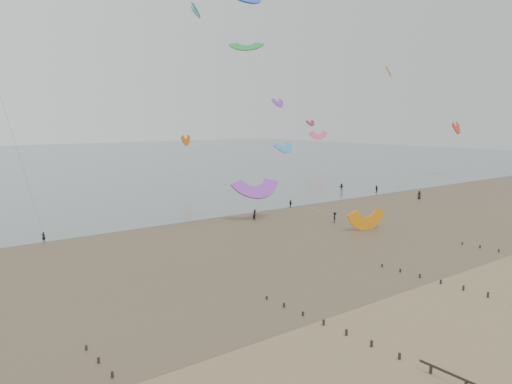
# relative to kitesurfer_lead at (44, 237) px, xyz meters

# --- Properties ---
(ground) EXTENTS (500.00, 500.00, 0.00)m
(ground) POSITION_rel_kitesurfer_lead_xyz_m (25.05, -50.18, -0.77)
(ground) COLOR brown
(ground) RESTS_ON ground
(sea_and_shore) EXTENTS (500.00, 665.00, 0.03)m
(sea_and_shore) POSITION_rel_kitesurfer_lead_xyz_m (20.97, -15.78, -0.76)
(sea_and_shore) COLOR #475654
(sea_and_shore) RESTS_ON ground
(kitesurfer_lead) EXTENTS (0.67, 0.64, 1.54)m
(kitesurfer_lead) POSITION_rel_kitesurfer_lead_xyz_m (0.00, 0.00, 0.00)
(kitesurfer_lead) COLOR black
(kitesurfer_lead) RESTS_ON ground
(kitesurfers) EXTENTS (44.51, 27.57, 1.89)m
(kitesurfers) POSITION_rel_kitesurfer_lead_xyz_m (59.94, -3.52, 0.14)
(kitesurfers) COLOR black
(kitesurfers) RESTS_ON ground
(grounded_kite) EXTENTS (7.23, 5.99, 3.63)m
(grounded_kite) POSITION_rel_kitesurfer_lead_xyz_m (44.10, -23.22, -0.77)
(grounded_kite) COLOR orange
(grounded_kite) RESTS_ON ground
(kites_airborne) EXTENTS (224.65, 118.45, 43.64)m
(kites_airborne) POSITION_rel_kitesurfer_lead_xyz_m (19.86, 34.39, 20.65)
(kites_airborne) COLOR purple
(kites_airborne) RESTS_ON ground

